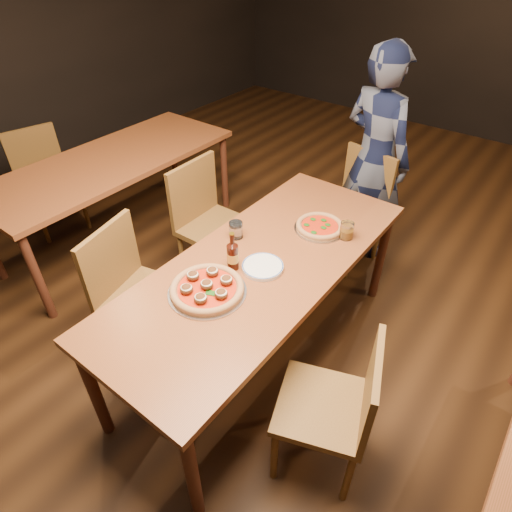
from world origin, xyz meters
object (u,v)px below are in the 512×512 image
Objects in this scene: chair_nbr_left at (48,182)px; plate_stack at (263,267)px; chair_main_e at (322,406)px; pizza_meatball at (207,288)px; chair_end at (348,210)px; table_left at (112,167)px; chair_main_sw at (218,228)px; beer_bottle at (233,256)px; water_glass at (236,230)px; diner at (375,157)px; pizza_margherita at (320,226)px; chair_main_nw at (146,297)px; amber_glass at (347,230)px; table_main at (261,272)px.

plate_stack is (2.35, -0.10, 0.31)m from chair_nbr_left.
pizza_meatball is (-0.70, 0.01, 0.34)m from chair_main_e.
table_left is at bearing -140.77° from chair_end.
beer_bottle is at bearing -132.56° from chair_main_sw.
beer_bottle is at bearing -15.06° from table_left.
chair_main_e reaches higher than water_glass.
diner is (0.04, 0.25, 0.35)m from chair_end.
diner is at bearing 96.78° from pizza_margherita.
chair_main_nw is 1.67m from chair_end.
amber_glass is (0.80, 0.88, 0.33)m from chair_main_nw.
chair_end is 0.43m from diner.
table_left is 2.03m from diner.
chair_main_e is 3.96× the size of plate_stack.
chair_main_sw is 0.82m from pizza_margherita.
chair_end is 1.38m from beer_bottle.
chair_main_nw reaches higher than pizza_margherita.
plate_stack is 0.14× the size of diner.
pizza_meatball reaches higher than pizza_margherita.
chair_main_e is 1.04m from pizza_margherita.
chair_end is at bearing -30.20° from chair_main_nw.
chair_nbr_left is at bearing 99.91° from chair_main_sw.
chair_end reaches higher than plate_stack.
table_left is 6.57× the size of pizza_margherita.
chair_main_sw is at bearing -4.16° from chair_main_nw.
chair_main_nw is 9.49× the size of water_glass.
diner reaches higher than table_main.
pizza_meatball is 0.33m from plate_stack.
table_left is 20.02× the size of amber_glass.
chair_main_e is (1.17, 0.03, -0.03)m from chair_main_nw.
plate_stack reaches higher than table_main.
water_glass is (-0.19, -1.11, 0.34)m from chair_end.
table_main and table_left have the same top height.
beer_bottle is (0.45, 0.27, 0.36)m from chair_main_nw.
pizza_meatball is at bearing -141.94° from chair_main_sw.
chair_nbr_left reaches higher than plate_stack.
amber_glass is at bearing -85.19° from chair_main_sw.
water_glass reaches higher than pizza_margherita.
beer_bottle is at bearing -80.93° from chair_nbr_left.
pizza_margherita is (0.15, -0.74, 0.31)m from chair_end.
beer_bottle reaches higher than pizza_margherita.
chair_nbr_left is at bearing 175.08° from beer_bottle.
amber_glass is at bearing -55.80° from chair_end.
table_left is 9.12× the size of beer_bottle.
diner is at bearing 91.12° from table_main.
chair_main_sw is 3.20× the size of pizza_margherita.
table_left is 9.04× the size of plate_stack.
diner reaches higher than beer_bottle.
pizza_margherita is 1.00m from diner.
chair_main_sw is at bearing 149.31° from plate_stack.
beer_bottle is at bearing -73.11° from chair_main_nw.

